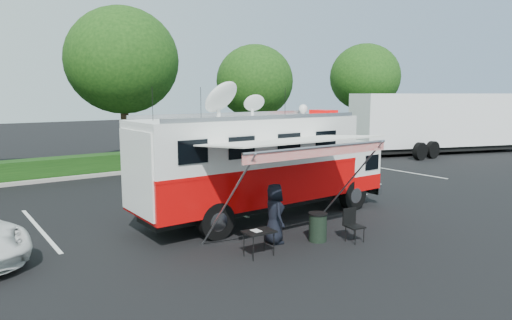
{
  "coord_description": "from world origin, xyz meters",
  "views": [
    {
      "loc": [
        -9.11,
        -12.01,
        4.17
      ],
      "look_at": [
        0.0,
        0.5,
        1.9
      ],
      "focal_mm": 32.0,
      "sensor_mm": 36.0,
      "label": 1
    }
  ],
  "objects_px": {
    "folding_table": "(259,233)",
    "trash_bin": "(318,227)",
    "command_truck": "(263,163)",
    "semi_trailer": "(444,122)"
  },
  "relations": [
    {
      "from": "trash_bin",
      "to": "semi_trailer",
      "type": "height_order",
      "value": "semi_trailer"
    },
    {
      "from": "command_truck",
      "to": "folding_table",
      "type": "relative_size",
      "value": 11.03
    },
    {
      "from": "trash_bin",
      "to": "semi_trailer",
      "type": "distance_m",
      "value": 22.7
    },
    {
      "from": "semi_trailer",
      "to": "folding_table",
      "type": "bearing_deg",
      "value": -158.42
    },
    {
      "from": "command_truck",
      "to": "folding_table",
      "type": "distance_m",
      "value": 3.93
    },
    {
      "from": "trash_bin",
      "to": "folding_table",
      "type": "bearing_deg",
      "value": 179.91
    },
    {
      "from": "semi_trailer",
      "to": "command_truck",
      "type": "bearing_deg",
      "value": -163.41
    },
    {
      "from": "command_truck",
      "to": "folding_table",
      "type": "xyz_separation_m",
      "value": [
        -2.32,
        -2.92,
        -1.24
      ]
    },
    {
      "from": "folding_table",
      "to": "trash_bin",
      "type": "relative_size",
      "value": 1.0
    },
    {
      "from": "folding_table",
      "to": "semi_trailer",
      "type": "xyz_separation_m",
      "value": [
        22.82,
        9.03,
        1.56
      ]
    }
  ]
}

